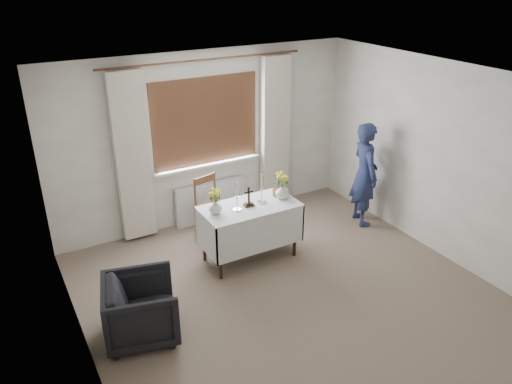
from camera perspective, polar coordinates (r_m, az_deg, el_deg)
ground at (r=5.82m, az=5.20°, el=-12.88°), size 5.00×5.00×0.00m
altar_table at (r=6.44m, az=-0.72°, el=-4.63°), size 1.24×0.64×0.76m
wooden_chair at (r=6.95m, az=-4.88°, el=-1.83°), size 0.49×0.49×0.88m
armchair at (r=5.35m, az=-12.97°, el=-12.89°), size 0.88×0.87×0.67m
person at (r=7.35m, az=12.30°, el=2.00°), size 0.50×0.64×1.54m
radiator at (r=7.47m, az=-5.20°, el=-1.08°), size 1.10×0.10×0.60m
wooden_cross at (r=6.21m, az=-0.83°, el=-0.51°), size 0.13×0.10×0.26m
candlestick_left at (r=6.08m, az=-2.20°, el=-0.49°), size 0.14×0.14×0.37m
candlestick_right at (r=6.27m, az=0.66°, el=0.42°), size 0.15×0.15×0.39m
flower_vase_left at (r=6.06m, az=-4.67°, el=-1.74°), size 0.20×0.20×0.17m
flower_vase_right at (r=6.43m, az=3.01°, el=0.02°), size 0.20×0.20×0.18m
wicker_basket at (r=6.55m, az=2.80°, el=-0.03°), size 0.24×0.24×0.08m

